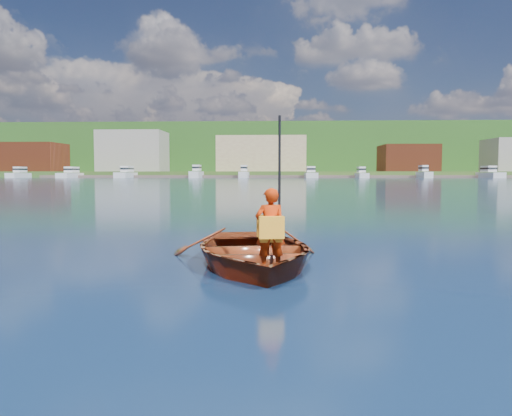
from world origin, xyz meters
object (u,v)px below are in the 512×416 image
(rowboat, at_px, (252,251))
(child_paddler, at_px, (270,228))
(dock, at_px, (296,176))
(marina_yachts, at_px, (246,174))

(rowboat, distance_m, child_paddler, 1.02)
(dock, height_order, marina_yachts, marina_yachts)
(rowboat, relative_size, marina_yachts, 0.03)
(dock, distance_m, marina_yachts, 16.10)
(child_paddler, relative_size, dock, 0.01)
(rowboat, bearing_deg, marina_yachts, 93.83)
(child_paddler, relative_size, marina_yachts, 0.01)
(rowboat, height_order, dock, dock)
(rowboat, relative_size, dock, 0.02)
(dock, bearing_deg, marina_yachts, -163.14)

